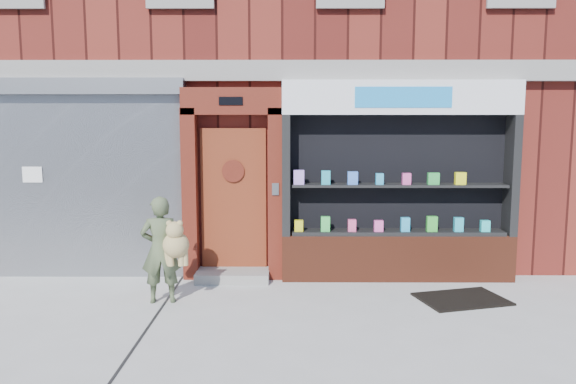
{
  "coord_description": "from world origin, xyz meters",
  "views": [
    {
      "loc": [
        0.13,
        -6.58,
        2.43
      ],
      "look_at": [
        0.09,
        1.0,
        1.45
      ],
      "focal_mm": 35.0,
      "sensor_mm": 36.0,
      "label": 1
    }
  ],
  "objects": [
    {
      "name": "ground",
      "position": [
        0.0,
        0.0,
        0.0
      ],
      "size": [
        80.0,
        80.0,
        0.0
      ],
      "primitive_type": "plane",
      "color": "#9E9E99",
      "rests_on": "ground"
    },
    {
      "name": "building",
      "position": [
        -0.0,
        5.99,
        4.0
      ],
      "size": [
        12.0,
        8.16,
        8.0
      ],
      "color": "#4E1611",
      "rests_on": "ground"
    },
    {
      "name": "doormat",
      "position": [
        2.45,
        0.78,
        0.01
      ],
      "size": [
        1.3,
        1.06,
        0.03
      ],
      "primitive_type": "cube",
      "rotation": [
        0.0,
        0.0,
        0.26
      ],
      "color": "black",
      "rests_on": "ground"
    },
    {
      "name": "shutter_bay",
      "position": [
        -3.0,
        1.93,
        1.72
      ],
      "size": [
        3.1,
        0.3,
        3.04
      ],
      "color": "gray",
      "rests_on": "ground"
    },
    {
      "name": "woman",
      "position": [
        -1.56,
        0.67,
        0.74
      ],
      "size": [
        0.67,
        0.45,
        1.43
      ],
      "color": "#4B593A",
      "rests_on": "ground"
    },
    {
      "name": "red_door_bay",
      "position": [
        -0.75,
        1.86,
        1.46
      ],
      "size": [
        1.52,
        0.58,
        2.9
      ],
      "color": "#4F160D",
      "rests_on": "ground"
    },
    {
      "name": "pharmacy_bay",
      "position": [
        1.75,
        1.81,
        1.37
      ],
      "size": [
        3.5,
        0.41,
        3.0
      ],
      "color": "maroon",
      "rests_on": "ground"
    }
  ]
}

